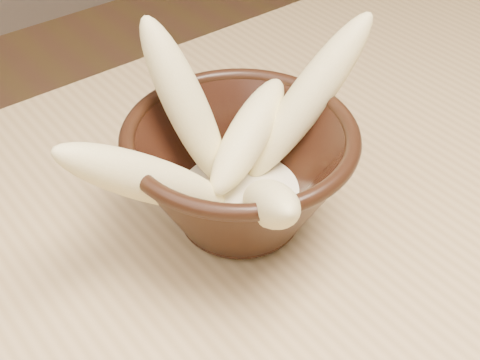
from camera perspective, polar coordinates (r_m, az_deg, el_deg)
name	(u,v)px	position (r m, az deg, el deg)	size (l,w,h in m)	color
table	(388,317)	(0.62, 12.55, -11.34)	(1.20, 0.80, 0.75)	tan
bowl	(240,172)	(0.53, 0.00, 0.71)	(0.18, 0.18, 0.10)	black
milk_puddle	(240,195)	(0.55, 0.00, -1.28)	(0.10, 0.10, 0.01)	beige
banana_upright	(185,103)	(0.53, -4.72, 6.56)	(0.03, 0.03, 0.15)	#E3D086
banana_left	(147,179)	(0.49, -7.97, 0.13)	(0.03, 0.03, 0.15)	#E3D086
banana_right	(309,97)	(0.55, 5.92, 7.08)	(0.03, 0.03, 0.16)	#E3D086
banana_across	(248,135)	(0.54, 0.73, 3.89)	(0.03, 0.03, 0.12)	#E3D086
banana_front	(270,203)	(0.47, 2.54, -2.01)	(0.03, 0.03, 0.13)	#E3D086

